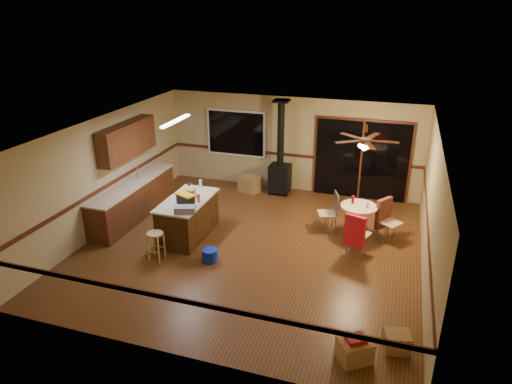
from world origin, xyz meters
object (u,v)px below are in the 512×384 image
at_px(chair_right, 384,214).
at_px(bar_stool, 156,246).
at_px(wood_stove, 280,169).
at_px(box_under_window, 250,184).
at_px(toolbox_grey, 185,209).
at_px(toolbox_black, 185,200).
at_px(chair_near, 355,231).
at_px(blue_bucket, 210,255).
at_px(kitchen_island, 188,218).
at_px(chair_left, 332,208).
at_px(box_corner_a, 354,350).
at_px(box_corner_b, 397,342).
at_px(dining_table, 358,216).

bearing_deg(chair_right, bar_stool, -151.64).
height_order(wood_stove, box_under_window, wood_stove).
distance_m(toolbox_grey, box_under_window, 3.64).
relative_size(toolbox_black, bar_stool, 0.62).
distance_m(chair_near, box_under_window, 4.21).
height_order(chair_right, box_under_window, chair_right).
relative_size(bar_stool, chair_right, 0.86).
distance_m(toolbox_grey, blue_bucket, 1.07).
relative_size(kitchen_island, toolbox_black, 4.50).
distance_m(blue_bucket, chair_right, 3.93).
height_order(blue_bucket, chair_left, chair_left).
xyz_separation_m(kitchen_island, toolbox_black, (0.09, -0.23, 0.55)).
bearing_deg(box_corner_a, chair_right, 87.81).
bearing_deg(box_corner_a, box_corner_b, 34.79).
xyz_separation_m(bar_stool, dining_table, (3.81, 2.20, 0.23)).
bearing_deg(toolbox_grey, box_under_window, 86.48).
bearing_deg(bar_stool, chair_right, 28.36).
bearing_deg(box_under_window, box_corner_a, -58.32).
xyz_separation_m(kitchen_island, box_corner_b, (4.60, -2.38, -0.30)).
distance_m(wood_stove, blue_bucket, 3.98).
xyz_separation_m(toolbox_black, box_under_window, (0.38, 3.18, -0.78)).
distance_m(toolbox_grey, toolbox_black, 0.41).
relative_size(chair_near, box_corner_a, 1.53).
relative_size(toolbox_black, chair_right, 0.53).
height_order(bar_stool, chair_right, chair_right).
height_order(kitchen_island, chair_near, chair_near).
bearing_deg(toolbox_grey, chair_left, 33.66).
xyz_separation_m(wood_stove, toolbox_black, (-1.21, -3.28, 0.27)).
height_order(chair_left, box_corner_b, chair_left).
distance_m(blue_bucket, dining_table, 3.38).
bearing_deg(dining_table, toolbox_black, -159.41).
distance_m(dining_table, chair_near, 0.87).
distance_m(blue_bucket, box_corner_a, 3.67).
height_order(kitchen_island, dining_table, kitchen_island).
relative_size(chair_left, box_under_window, 0.93).
distance_m(wood_stove, chair_left, 2.51).
relative_size(wood_stove, box_corner_a, 5.52).
bearing_deg(toolbox_grey, dining_table, 26.86).
xyz_separation_m(chair_left, chair_near, (0.64, -1.01, 0.01)).
xyz_separation_m(toolbox_black, chair_left, (2.93, 1.46, -0.41)).
relative_size(blue_bucket, chair_right, 0.46).
bearing_deg(box_corner_a, toolbox_grey, 149.94).
bearing_deg(wood_stove, toolbox_grey, -105.92).
height_order(toolbox_black, box_corner_a, toolbox_black).
xyz_separation_m(chair_near, box_corner_b, (0.95, -2.60, -0.44)).
distance_m(chair_left, box_corner_a, 4.16).
bearing_deg(box_under_window, toolbox_grey, -93.52).
height_order(box_under_window, box_corner_b, box_under_window).
bearing_deg(toolbox_grey, blue_bucket, -21.53).
distance_m(toolbox_grey, chair_right, 4.35).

